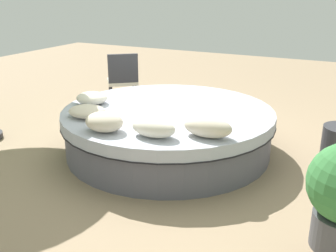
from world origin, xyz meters
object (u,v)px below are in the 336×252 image
Objects in this scene: throw_pillow_1 at (87,111)px; throw_pillow_2 at (104,122)px; throw_pillow_0 at (92,98)px; throw_pillow_3 at (154,128)px; throw_pillow_4 at (208,127)px; patio_chair at (123,77)px; round_bed at (168,130)px.

throw_pillow_2 is (0.48, -0.32, 0.04)m from throw_pillow_1.
throw_pillow_0 reaches higher than throw_pillow_1.
throw_pillow_3 is 0.57m from throw_pillow_4.
patio_chair reaches higher than throw_pillow_4.
throw_pillow_0 is 1.79m from patio_chair.
throw_pillow_3 is at bearing -153.12° from throw_pillow_4.
throw_pillow_0 is (-1.03, -0.24, 0.36)m from round_bed.
throw_pillow_3 is 0.51× the size of patio_chair.
throw_pillow_4 reaches higher than throw_pillow_0.
throw_pillow_1 is (-0.73, -0.73, 0.35)m from round_bed.
throw_pillow_4 is (1.85, -0.45, 0.03)m from throw_pillow_0.
round_bed is at bearing -80.16° from patio_chair.
throw_pillow_1 is at bearing -106.21° from patio_chair.
throw_pillow_4 is 0.54× the size of patio_chair.
throw_pillow_0 is 0.57m from throw_pillow_1.
round_bed is at bearing 139.82° from throw_pillow_4.
round_bed is 1.14m from throw_pillow_4.
round_bed is 1.09m from throw_pillow_1.
throw_pillow_0 is at bearing -108.99° from patio_chair.
throw_pillow_1 is 1.07m from throw_pillow_3.
throw_pillow_3 reaches higher than round_bed.
throw_pillow_4 is at bearing -79.77° from patio_chair.
patio_chair is at bearing 109.80° from throw_pillow_0.
throw_pillow_1 is 0.48× the size of patio_chair.
throw_pillow_3 is at bearing -89.63° from patio_chair.
throw_pillow_4 is (0.82, -0.69, 0.39)m from round_bed.
throw_pillow_3 reaches higher than throw_pillow_1.
throw_pillow_2 is (0.78, -0.80, 0.03)m from throw_pillow_0.
throw_pillow_1 is at bearing 168.03° from throw_pillow_3.
throw_pillow_3 is at bearing -27.87° from throw_pillow_0.
patio_chair reaches higher than throw_pillow_2.
round_bed is 1.12m from throw_pillow_0.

